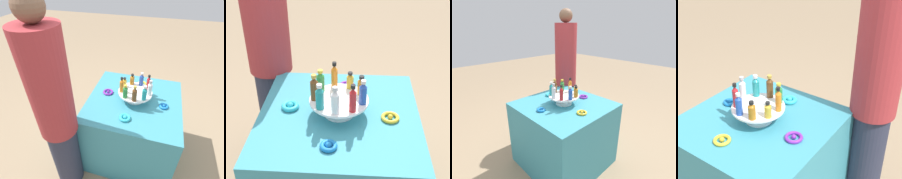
# 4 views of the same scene
# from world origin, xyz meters

# --- Properties ---
(ground_plane) EXTENTS (12.00, 12.00, 0.00)m
(ground_plane) POSITION_xyz_m (0.00, 0.00, 0.00)
(ground_plane) COLOR #997F60
(party_table) EXTENTS (0.83, 0.83, 0.71)m
(party_table) POSITION_xyz_m (0.00, 0.00, 0.35)
(party_table) COLOR teal
(party_table) RESTS_ON ground_plane
(display_stand) EXTENTS (0.30, 0.30, 0.09)m
(display_stand) POSITION_xyz_m (0.00, 0.00, 0.77)
(display_stand) COLOR white
(display_stand) RESTS_ON party_table
(bottle_red) EXTENTS (0.03, 0.03, 0.15)m
(bottle_red) POSITION_xyz_m (-0.10, -0.07, 0.86)
(bottle_red) COLOR #B21E23
(bottle_red) RESTS_ON display_stand
(bottle_blue) EXTENTS (0.04, 0.04, 0.13)m
(bottle_blue) POSITION_xyz_m (-0.03, -0.12, 0.86)
(bottle_blue) COLOR #234CAD
(bottle_blue) RESTS_ON display_stand
(bottle_amber) EXTENTS (0.04, 0.04, 0.11)m
(bottle_amber) POSITION_xyz_m (0.05, -0.11, 0.85)
(bottle_amber) COLOR #AD6B19
(bottle_amber) RESTS_ON display_stand
(bottle_gold) EXTENTS (0.04, 0.04, 0.09)m
(bottle_gold) POSITION_xyz_m (0.11, -0.05, 0.84)
(bottle_gold) COLOR gold
(bottle_gold) RESTS_ON display_stand
(bottle_orange) EXTENTS (0.03, 0.03, 0.14)m
(bottle_orange) POSITION_xyz_m (0.12, 0.03, 0.86)
(bottle_orange) COLOR orange
(bottle_orange) RESTS_ON display_stand
(bottle_green) EXTENTS (0.04, 0.04, 0.12)m
(bottle_green) POSITION_xyz_m (0.07, 0.10, 0.85)
(bottle_green) COLOR #288438
(bottle_green) RESTS_ON display_stand
(bottle_brown) EXTENTS (0.04, 0.04, 0.14)m
(bottle_brown) POSITION_xyz_m (-0.01, 0.12, 0.86)
(bottle_brown) COLOR brown
(bottle_brown) RESTS_ON display_stand
(bottle_teal) EXTENTS (0.04, 0.04, 0.13)m
(bottle_teal) POSITION_xyz_m (-0.09, 0.09, 0.86)
(bottle_teal) COLOR teal
(bottle_teal) RESTS_ON display_stand
(bottle_clear) EXTENTS (0.04, 0.04, 0.15)m
(bottle_clear) POSITION_xyz_m (-0.12, 0.01, 0.86)
(bottle_clear) COLOR silver
(bottle_clear) RESTS_ON display_stand
(ribbon_bow_blue) EXTENTS (0.08, 0.08, 0.03)m
(ribbon_bow_blue) POSITION_xyz_m (-0.26, 0.03, 0.72)
(ribbon_bow_blue) COLOR blue
(ribbon_bow_blue) RESTS_ON party_table
(ribbon_bow_gold) EXTENTS (0.09, 0.09, 0.03)m
(ribbon_bow_gold) POSITION_xyz_m (-0.03, -0.26, 0.72)
(ribbon_bow_gold) COLOR gold
(ribbon_bow_gold) RESTS_ON party_table
(ribbon_bow_purple) EXTENTS (0.10, 0.10, 0.03)m
(ribbon_bow_purple) POSITION_xyz_m (0.26, -0.03, 0.72)
(ribbon_bow_purple) COLOR purple
(ribbon_bow_purple) RESTS_ON party_table
(ribbon_bow_teal) EXTENTS (0.09, 0.09, 0.03)m
(ribbon_bow_teal) POSITION_xyz_m (0.03, 0.26, 0.72)
(ribbon_bow_teal) COLOR #2DB7CC
(ribbon_bow_teal) RESTS_ON party_table
(person_figure) EXTENTS (0.28, 0.28, 1.64)m
(person_figure) POSITION_xyz_m (0.49, 0.48, 0.83)
(person_figure) COLOR #282D42
(person_figure) RESTS_ON ground_plane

